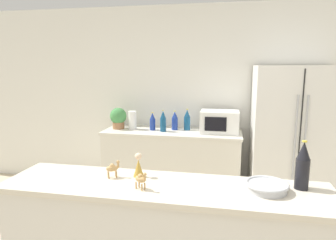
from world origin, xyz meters
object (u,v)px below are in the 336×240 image
Objects in this scene: camel_figurine_second at (141,179)px; back_bottle_3 at (153,122)px; wise_man_figurine_crimson at (138,166)px; paper_towel_roll at (132,120)px; microwave at (219,122)px; back_bottle_1 at (175,121)px; wine_bottle at (303,166)px; back_bottle_0 at (187,120)px; back_bottle_2 at (163,121)px; fruit_bowl at (267,186)px; refrigerator at (292,139)px; camel_figurine at (113,168)px; potted_plant at (118,118)px.

back_bottle_3 is at bearing 102.28° from camel_figurine_second.
wise_man_figurine_crimson is at bearing 110.31° from camel_figurine_second.
paper_towel_roll is 0.51× the size of microwave.
wine_bottle reaches higher than back_bottle_1.
camel_figurine_second is (0.47, -2.17, 0.06)m from back_bottle_3.
back_bottle_0 is at bearing 114.97° from wine_bottle.
wise_man_figurine_crimson is (-0.05, -2.06, 0.05)m from back_bottle_0.
camel_figurine_second is at bearing -77.72° from back_bottle_3.
microwave is 2.23m from camel_figurine_second.
back_bottle_2 is 1.93m from wise_man_figurine_crimson.
wine_bottle is 1.17× the size of fruit_bowl.
wise_man_figurine_crimson is (0.68, -1.97, 0.06)m from paper_towel_roll.
refrigerator is 2.03m from paper_towel_roll.
back_bottle_1 is 2.35m from wine_bottle.
back_bottle_0 is 1.11× the size of back_bottle_1.
fruit_bowl is at bearing -81.01° from microwave.
back_bottle_0 is 2.12m from camel_figurine.
back_bottle_3 is at bearing -0.21° from potted_plant.
wise_man_figurine_crimson is at bearing -86.88° from back_bottle_1.
refrigerator is at bearing 58.75° from camel_figurine_second.
microwave is at bearing 79.58° from camel_figurine_second.
camel_figurine is 0.70× the size of wise_man_figurine_crimson.
camel_figurine_second is (0.32, -2.11, 0.04)m from back_bottle_2.
potted_plant is 0.20m from paper_towel_roll.
potted_plant is 1.17× the size of paper_towel_roll.
back_bottle_3 is 2.01m from wise_man_figurine_crimson.
camel_figurine is (-1.17, -0.05, -0.07)m from wine_bottle.
camel_figurine_second is at bearing -69.69° from wise_man_figurine_crimson.
camel_figurine_second is at bearing -32.64° from camel_figurine.
microwave is 0.43m from back_bottle_0.
back_bottle_0 reaches higher than fruit_bowl.
refrigerator is 3.65× the size of microwave.
back_bottle_0 reaches higher than camel_figurine_second.
back_bottle_3 is (-0.45, -0.09, -0.02)m from back_bottle_0.
back_bottle_0 is 2.48× the size of camel_figurine.
potted_plant reaches higher than wise_man_figurine_crimson.
wine_bottle reaches higher than paper_towel_roll.
camel_figurine_second is (-0.73, -0.12, 0.04)m from fruit_bowl.
microwave is 2.05m from wise_man_figurine_crimson.
paper_towel_roll is 2.30m from camel_figurine_second.
camel_figurine_second is at bearing -81.46° from back_bottle_2.
microwave is 2.10m from fruit_bowl.
potted_plant is at bearing 113.64° from camel_figurine_second.
microwave is 1.71× the size of back_bottle_2.
back_bottle_2 is at bearing -134.16° from back_bottle_1.
potted_plant is at bearing -174.71° from back_bottle_0.
camel_figurine_second reaches higher than fruit_bowl.
back_bottle_2 is 2.46× the size of camel_figurine.
potted_plant is 1.01× the size of back_bottle_0.
back_bottle_0 is at bearing 109.43° from fruit_bowl.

